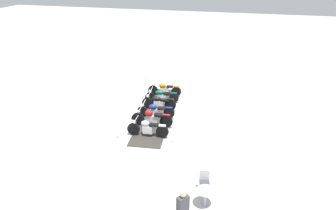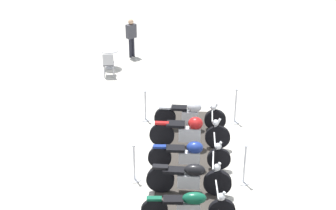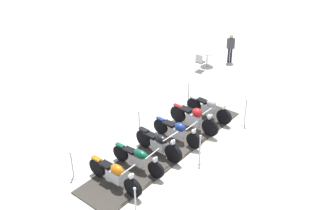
{
  "view_description": "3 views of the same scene",
  "coord_description": "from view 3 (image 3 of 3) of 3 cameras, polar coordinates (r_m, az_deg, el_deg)",
  "views": [
    {
      "loc": [
        -4.68,
        16.22,
        8.41
      ],
      "look_at": [
        -0.91,
        1.03,
        1.14
      ],
      "focal_mm": 33.89,
      "sensor_mm": 36.0,
      "label": 1
    },
    {
      "loc": [
        0.97,
        -10.64,
        7.71
      ],
      "look_at": [
        -0.86,
        2.25,
        1.01
      ],
      "focal_mm": 53.8,
      "sensor_mm": 36.0,
      "label": 2
    },
    {
      "loc": [
        7.86,
        -8.15,
        8.1
      ],
      "look_at": [
        -0.97,
        1.01,
        1.03
      ],
      "focal_mm": 40.1,
      "sensor_mm": 36.0,
      "label": 3
    }
  ],
  "objects": [
    {
      "name": "stanchion_left_rear",
      "position": [
        16.66,
        3.13,
        1.28
      ],
      "size": [
        0.31,
        0.31,
        1.02
      ],
      "color": "silver",
      "rests_on": "ground_plane"
    },
    {
      "name": "motorcycle_forest",
      "position": [
        12.64,
        -4.5,
        -8.1
      ],
      "size": [
        2.15,
        0.7,
        0.91
      ],
      "rotation": [
        0.0,
        0.0,
        0.14
      ],
      "color": "black",
      "rests_on": "display_platform"
    },
    {
      "name": "motorcycle_navy",
      "position": [
        13.98,
        1.48,
        -3.94
      ],
      "size": [
        2.2,
        0.71,
        0.92
      ],
      "rotation": [
        0.0,
        0.0,
        0.1
      ],
      "color": "black",
      "rests_on": "display_platform"
    },
    {
      "name": "stanchion_right_mid",
      "position": [
        13.02,
        4.84,
        -7.29
      ],
      "size": [
        0.3,
        0.3,
        1.14
      ],
      "color": "silver",
      "rests_on": "ground_plane"
    },
    {
      "name": "motorcycle_copper",
      "position": [
        12.05,
        -8.06,
        -10.42
      ],
      "size": [
        2.23,
        0.61,
        0.96
      ],
      "rotation": [
        0.0,
        0.0,
        0.1
      ],
      "color": "black",
      "rests_on": "display_platform"
    },
    {
      "name": "motorcycle_maroon",
      "position": [
        14.7,
        4.01,
        -1.93
      ],
      "size": [
        2.3,
        0.62,
        1.04
      ],
      "rotation": [
        0.0,
        0.0,
        0.06
      ],
      "color": "black",
      "rests_on": "display_platform"
    },
    {
      "name": "cafe_chair_near_table",
      "position": [
        19.92,
        4.86,
        6.66
      ],
      "size": [
        0.47,
        0.47,
        0.93
      ],
      "rotation": [
        0.0,
        0.0,
        1.76
      ],
      "color": "#B7B7BC",
      "rests_on": "ground_plane"
    },
    {
      "name": "stanchion_right_front",
      "position": [
        11.11,
        -4.94,
        -15.12
      ],
      "size": [
        0.3,
        0.3,
        1.09
      ],
      "color": "silver",
      "rests_on": "ground_plane"
    },
    {
      "name": "stanchion_left_mid",
      "position": [
        14.5,
        -4.37,
        -3.4
      ],
      "size": [
        0.34,
        0.34,
        1.07
      ],
      "color": "silver",
      "rests_on": "ground_plane"
    },
    {
      "name": "motorcycle_black",
      "position": [
        13.29,
        -1.41,
        -5.87
      ],
      "size": [
        2.11,
        0.77,
        1.01
      ],
      "rotation": [
        0.0,
        0.0,
        0.05
      ],
      "color": "black",
      "rests_on": "display_platform"
    },
    {
      "name": "ground_plane",
      "position": [
        13.92,
        -0.03,
        -6.51
      ],
      "size": [
        80.0,
        80.0,
        0.0
      ],
      "primitive_type": "plane",
      "color": "beige"
    },
    {
      "name": "stanchion_left_front",
      "position": [
        12.81,
        -14.28,
        -9.42
      ],
      "size": [
        0.33,
        0.33,
        1.02
      ],
      "color": "silver",
      "rests_on": "ground_plane"
    },
    {
      "name": "motorcycle_chrome",
      "position": [
        15.52,
        6.26,
        -0.51
      ],
      "size": [
        2.18,
        0.77,
        0.96
      ],
      "rotation": [
        0.0,
        0.0,
        0.05
      ],
      "color": "black",
      "rests_on": "display_platform"
    },
    {
      "name": "bystander_person",
      "position": [
        21.08,
        9.5,
        8.86
      ],
      "size": [
        0.43,
        0.45,
        1.61
      ],
      "rotation": [
        0.0,
        0.0,
        -0.71
      ],
      "color": "#23232D",
      "rests_on": "ground_plane"
    },
    {
      "name": "stanchion_right_rear",
      "position": [
        15.41,
        11.62,
        -1.69
      ],
      "size": [
        0.33,
        0.33,
        1.16
      ],
      "color": "silver",
      "rests_on": "ground_plane"
    },
    {
      "name": "cafe_table",
      "position": [
        20.59,
        5.98,
        7.42
      ],
      "size": [
        0.71,
        0.71,
        0.75
      ],
      "color": "#B7B7BC",
      "rests_on": "ground_plane"
    },
    {
      "name": "display_platform",
      "position": [
        13.91,
        -0.03,
        -6.44
      ],
      "size": [
        2.37,
        7.71,
        0.04
      ],
      "primitive_type": "cube",
      "rotation": [
        0.0,
        0.0,
        1.66
      ],
      "color": "#38332D",
      "rests_on": "ground_plane"
    }
  ]
}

